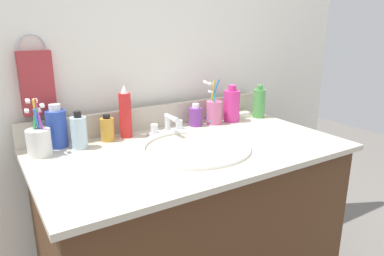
# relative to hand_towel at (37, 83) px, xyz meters

# --- Properties ---
(vanity_cabinet) EXTENTS (1.03, 0.56, 0.71)m
(vanity_cabinet) POSITION_rel_hand_towel_xyz_m (0.44, -0.32, -0.59)
(vanity_cabinet) COLOR #4C2D19
(vanity_cabinet) RESTS_ON ground_plane
(countertop) EXTENTS (1.07, 0.61, 0.02)m
(countertop) POSITION_rel_hand_towel_xyz_m (0.44, -0.32, -0.23)
(countertop) COLOR beige
(countertop) RESTS_ON vanity_cabinet
(backsplash) EXTENTS (1.07, 0.02, 0.09)m
(backsplash) POSITION_rel_hand_towel_xyz_m (0.44, -0.02, -0.17)
(backsplash) COLOR beige
(backsplash) RESTS_ON countertop
(back_wall) EXTENTS (2.17, 0.04, 1.30)m
(back_wall) POSITION_rel_hand_towel_xyz_m (0.44, 0.04, -0.30)
(back_wall) COLOR white
(back_wall) RESTS_ON ground_plane
(towel_ring) EXTENTS (0.10, 0.01, 0.10)m
(towel_ring) POSITION_rel_hand_towel_xyz_m (0.00, 0.02, 0.12)
(towel_ring) COLOR silver
(hand_towel) EXTENTS (0.11, 0.04, 0.22)m
(hand_towel) POSITION_rel_hand_towel_xyz_m (0.00, 0.00, 0.00)
(hand_towel) COLOR #A53338
(sink_basin) EXTENTS (0.39, 0.39, 0.11)m
(sink_basin) POSITION_rel_hand_towel_xyz_m (0.43, -0.33, -0.25)
(sink_basin) COLOR white
(sink_basin) RESTS_ON countertop
(faucet) EXTENTS (0.16, 0.10, 0.08)m
(faucet) POSITION_rel_hand_towel_xyz_m (0.43, -0.14, -0.19)
(faucet) COLOR silver
(faucet) RESTS_ON countertop
(bottle_soap_pink) EXTENTS (0.07, 0.07, 0.16)m
(bottle_soap_pink) POSITION_rel_hand_towel_xyz_m (0.77, -0.11, -0.15)
(bottle_soap_pink) COLOR #D8338C
(bottle_soap_pink) RESTS_ON countertop
(bottle_oil_amber) EXTENTS (0.05, 0.05, 0.10)m
(bottle_oil_amber) POSITION_rel_hand_towel_xyz_m (0.21, -0.09, -0.18)
(bottle_oil_amber) COLOR gold
(bottle_oil_amber) RESTS_ON countertop
(bottle_shampoo_blue) EXTENTS (0.07, 0.07, 0.15)m
(bottle_shampoo_blue) POSITION_rel_hand_towel_xyz_m (0.04, -0.06, -0.15)
(bottle_shampoo_blue) COLOR #2D4CB2
(bottle_shampoo_blue) RESTS_ON countertop
(bottle_toner_green) EXTENTS (0.05, 0.05, 0.15)m
(bottle_toner_green) POSITION_rel_hand_towel_xyz_m (0.91, -0.13, -0.15)
(bottle_toner_green) COLOR #4C9E4C
(bottle_toner_green) RESTS_ON countertop
(bottle_spray_red) EXTENTS (0.05, 0.05, 0.20)m
(bottle_spray_red) POSITION_rel_hand_towel_xyz_m (0.28, -0.08, -0.13)
(bottle_spray_red) COLOR red
(bottle_spray_red) RESTS_ON countertop
(bottle_gel_clear) EXTENTS (0.06, 0.06, 0.13)m
(bottle_gel_clear) POSITION_rel_hand_towel_xyz_m (0.10, -0.12, -0.16)
(bottle_gel_clear) COLOR silver
(bottle_gel_clear) RESTS_ON countertop
(bottle_cream_purple) EXTENTS (0.05, 0.05, 0.10)m
(bottle_cream_purple) POSITION_rel_hand_towel_xyz_m (0.59, -0.09, -0.18)
(bottle_cream_purple) COLOR #7A3899
(bottle_cream_purple) RESTS_ON countertop
(cup_white_ceramic) EXTENTS (0.08, 0.09, 0.19)m
(cup_white_ceramic) POSITION_rel_hand_towel_xyz_m (-0.03, -0.12, -0.17)
(cup_white_ceramic) COLOR white
(cup_white_ceramic) RESTS_ON countertop
(cup_pink) EXTENTS (0.07, 0.08, 0.19)m
(cup_pink) POSITION_rel_hand_towel_xyz_m (0.68, -0.11, -0.17)
(cup_pink) COLOR #D16693
(cup_pink) RESTS_ON countertop
(soap_bar) EXTENTS (0.06, 0.04, 0.02)m
(soap_bar) POSITION_rel_hand_towel_xyz_m (0.85, -0.09, -0.21)
(soap_bar) COLOR white
(soap_bar) RESTS_ON countertop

